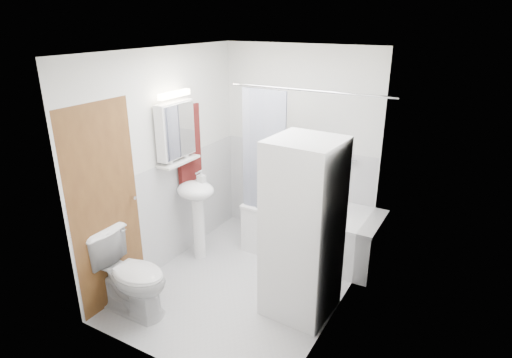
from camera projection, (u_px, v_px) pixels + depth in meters
The scene contains 20 objects.
floor at pixel (245, 283), 4.60m from camera, with size 2.60×2.60×0.00m, color #BBBBC0.
room_walls at pixel (244, 150), 4.07m from camera, with size 2.60×2.60×2.60m.
wainscot at pixel (259, 222), 4.62m from camera, with size 1.98×2.58×2.58m.
door at pixel (134, 198), 4.23m from camera, with size 0.05×2.00×2.00m.
bathtub at pixel (313, 229), 5.05m from camera, with size 1.57×0.74×0.60m.
tub_spout at pixel (342, 177), 5.02m from camera, with size 0.04×0.04×0.12m, color silver.
curtain_rod at pixel (308, 90), 4.21m from camera, with size 0.02×0.02×1.75m, color silver.
shower_curtain at pixel (263, 155), 4.70m from camera, with size 0.55×0.02×1.45m.
sink at pixel (197, 202), 4.86m from camera, with size 0.44×0.37×1.04m.
medicine_cabinet at pixel (176, 129), 4.54m from camera, with size 0.13×0.50×0.71m.
shelf at pixel (179, 161), 4.66m from camera, with size 0.18×0.54×0.03m, color silver.
shower_caddy at pixel (347, 159), 4.91m from camera, with size 0.22×0.06×0.02m, color silver.
towel at pixel (189, 143), 4.84m from camera, with size 0.07×0.37×0.90m.
washer_dryer at pixel (302, 230), 3.91m from camera, with size 0.65×0.64×1.72m.
toilet at pixel (130, 274), 4.04m from camera, with size 0.45×0.81×0.80m, color white.
soap_pump at pixel (202, 181), 4.79m from camera, with size 0.08×0.17×0.08m, color gray.
shelf_bottle at pixel (170, 161), 4.52m from camera, with size 0.07×0.18×0.07m, color gray.
shelf_cup at pixel (185, 153), 4.74m from camera, with size 0.10×0.09×0.10m, color gray.
shampoo_a at pixel (324, 149), 5.01m from camera, with size 0.13×0.17×0.13m, color gray.
shampoo_b at pixel (334, 153), 4.96m from camera, with size 0.08×0.21×0.08m, color navy.
Camera 1 is at (2.02, -3.34, 2.68)m, focal length 30.00 mm.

